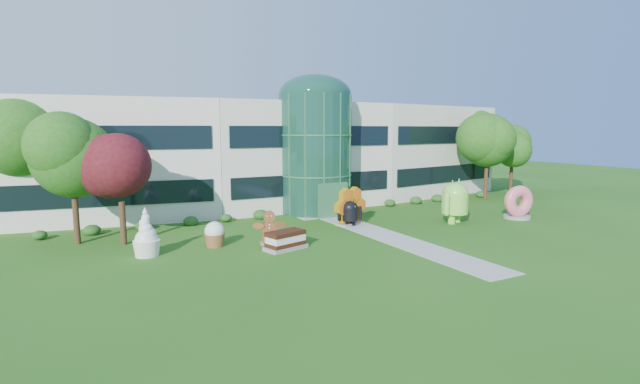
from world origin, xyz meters
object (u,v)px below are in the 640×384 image
donut (518,202)px  gingerbread (269,227)px  android_black (350,211)px  android_green (455,199)px

donut → gingerbread: donut is taller
android_black → gingerbread: 7.38m
android_black → donut: (13.21, -3.67, 0.24)m
android_green → gingerbread: (-14.65, 0.54, -0.75)m
android_green → android_black: (-7.58, 2.66, -0.71)m
donut → gingerbread: (-20.28, 1.55, -0.29)m
android_black → donut: donut is taller
gingerbread → android_green: bearing=13.9°
android_green → gingerbread: android_green is taller
android_black → gingerbread: bearing=-149.5°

